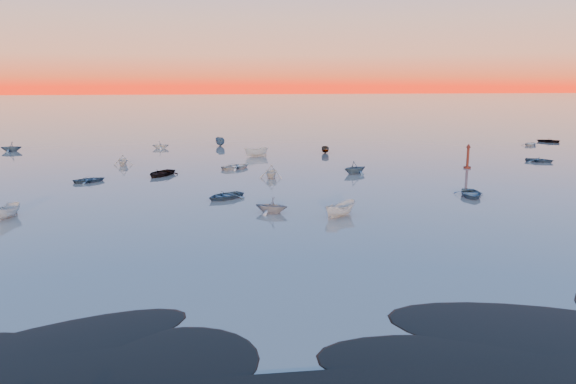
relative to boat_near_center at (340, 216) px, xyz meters
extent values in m
plane|color=slate|center=(-1.88, 76.00, 0.00)|extent=(600.00, 600.00, 0.00)
imported|color=beige|center=(0.00, 0.00, 0.00)|extent=(3.51, 4.01, 1.31)
cylinder|color=#44150E|center=(23.86, 24.89, 0.06)|extent=(1.00, 1.00, 0.33)
cylinder|color=#44150E|center=(23.86, 24.89, 1.45)|extent=(0.36, 0.36, 2.90)
cone|color=#44150E|center=(23.86, 24.89, 3.18)|extent=(0.67, 0.67, 0.56)
camera|label=1|loc=(-11.33, -48.89, 12.52)|focal=35.00mm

